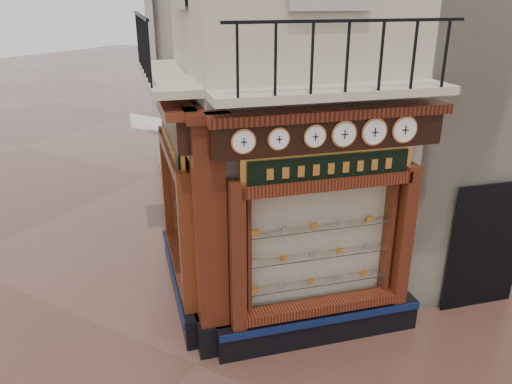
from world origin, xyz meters
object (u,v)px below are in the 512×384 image
Objects in this scene: clock_d at (344,134)px; signboard_left at (172,140)px; clock_c at (315,136)px; signboard_right at (329,167)px; corner_pilaster at (210,242)px; clock_e at (374,132)px; clock_a at (243,141)px; clock_b at (279,139)px; clock_f at (404,129)px; awning at (159,231)px.

clock_d is 0.19× the size of signboard_left.
signboard_right is (0.13, 0.29, -0.52)m from clock_c.
corner_pilaster reaches higher than signboard_right.
clock_e is at bearing -10.18° from signboard_right.
clock_a is (0.60, 0.00, 1.67)m from corner_pilaster.
clock_d is 0.96× the size of clock_e.
corner_pilaster is 2.56m from clock_d.
clock_e reaches higher than clock_a.
clock_c is 0.87× the size of clock_d.
clock_e is at bearing 0.00° from clock_c.
clock_a reaches higher than clock_b.
signboard_left is at bearing 135.00° from signboard_right.
clock_f is (0.68, 0.68, 0.00)m from clock_d.
clock_a is 1.09× the size of clock_b.
clock_a is 0.50m from clock_b.
clock_e is at bearing -10.23° from corner_pilaster.
clock_a is at bearing -180.00° from clock_f.
clock_d is 6.69m from awning.
clock_e is 0.99× the size of clock_f.
clock_f is 7.09m from awning.
signboard_right is (-0.51, -0.36, -0.52)m from clock_e.
signboard_right is (0.51, 0.66, -0.52)m from clock_b.
clock_a is at bearing -180.00° from clock_d.
clock_a is 0.86× the size of clock_e.
signboard_left is at bearing 108.86° from clock_a.
clock_d is at bearing 0.00° from clock_c.
clock_a is at bearing 180.00° from clock_c.
clock_b is 0.53m from clock_c.
clock_c is at bearing -180.00° from clock_d.
clock_c is 0.23× the size of awning.
clock_e is at bearing -0.00° from clock_a.
corner_pilaster is 9.64× the size of clock_f.
clock_f is (2.32, 1.72, 1.67)m from corner_pilaster.
clock_f is 1.23m from signboard_right.
awning is (-4.98, 2.22, -3.62)m from clock_c.
awning is (-5.63, 1.57, -3.62)m from clock_e.
clock_f reaches higher than signboard_left.
clock_e is 6.87m from awning.
clock_e is at bearing -0.00° from clock_d.
clock_a is at bearing -175.22° from signboard_right.
clock_a is 1.47m from clock_d.
clock_b is 0.17× the size of signboard_right.
awning is (-3.65, 2.94, -1.95)m from corner_pilaster.
clock_f reaches higher than signboard_right.
clock_d is at bearing 180.00° from clock_e.
clock_b is at bearing -164.38° from awning.
clock_d reaches higher than clock_a.
clock_b is 0.83× the size of clock_d.
clock_f is (0.99, 0.99, 0.00)m from clock_c.
signboard_right is (1.46, 1.01, 1.15)m from corner_pilaster.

